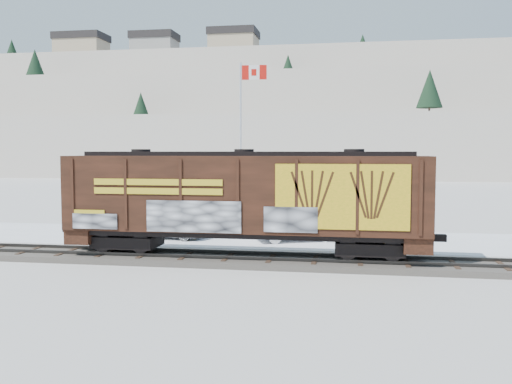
% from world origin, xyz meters
% --- Properties ---
extents(ground, '(500.00, 500.00, 0.00)m').
position_xyz_m(ground, '(0.00, 0.00, 0.00)').
color(ground, white).
rests_on(ground, ground).
extents(rail_track, '(50.00, 3.40, 0.43)m').
position_xyz_m(rail_track, '(0.00, 0.00, 0.15)').
color(rail_track, '#59544C').
rests_on(rail_track, ground).
extents(parking_strip, '(40.00, 8.00, 0.03)m').
position_xyz_m(parking_strip, '(0.00, 7.50, 0.01)').
color(parking_strip, white).
rests_on(parking_strip, ground).
extents(hillside, '(360.00, 110.00, 93.00)m').
position_xyz_m(hillside, '(-0.05, 139.79, 14.37)').
color(hillside, white).
rests_on(hillside, ground).
extents(hopper_railcar, '(16.53, 3.06, 4.71)m').
position_xyz_m(hopper_railcar, '(2.72, -0.01, 3.03)').
color(hopper_railcar, black).
rests_on(hopper_railcar, rail_track).
extents(flagpole, '(2.30, 0.90, 11.34)m').
position_xyz_m(flagpole, '(-0.10, 13.89, 4.18)').
color(flagpole, silver).
rests_on(flagpole, ground).
extents(car_silver, '(5.09, 2.56, 1.67)m').
position_xyz_m(car_silver, '(-3.28, 6.48, 0.86)').
color(car_silver, '#A0A2A7').
rests_on(car_silver, parking_strip).
extents(car_white, '(5.30, 3.60, 1.65)m').
position_xyz_m(car_white, '(4.51, 6.66, 0.86)').
color(car_white, silver).
rests_on(car_white, parking_strip).
extents(car_dark, '(4.73, 3.06, 1.28)m').
position_xyz_m(car_dark, '(8.12, 7.69, 0.67)').
color(car_dark, black).
rests_on(car_dark, parking_strip).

